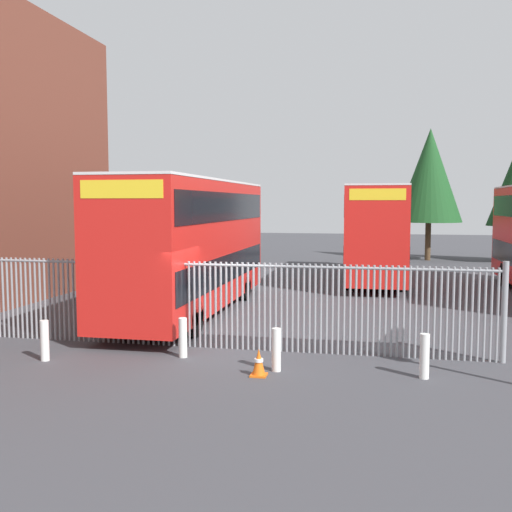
# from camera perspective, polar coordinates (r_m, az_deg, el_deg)

# --- Properties ---
(ground_plane) EXTENTS (100.00, 100.00, 0.00)m
(ground_plane) POSITION_cam_1_polar(r_m,az_deg,el_deg) (22.84, 2.04, -4.13)
(ground_plane) COLOR #3D3D42
(palisade_fence) EXTENTS (14.80, 0.14, 2.35)m
(palisade_fence) POSITION_cam_1_polar(r_m,az_deg,el_deg) (15.12, -5.71, -4.37)
(palisade_fence) COLOR gray
(palisade_fence) RESTS_ON ground
(double_decker_bus_near_gate) EXTENTS (2.54, 10.81, 4.42)m
(double_decker_bus_near_gate) POSITION_cam_1_polar(r_m,az_deg,el_deg) (19.66, -6.23, 1.46)
(double_decker_bus_near_gate) COLOR red
(double_decker_bus_near_gate) RESTS_ON ground
(double_decker_bus_behind_fence_right) EXTENTS (2.54, 10.81, 4.42)m
(double_decker_bus_behind_fence_right) POSITION_cam_1_polar(r_m,az_deg,el_deg) (28.53, 11.59, 2.51)
(double_decker_bus_behind_fence_right) COLOR red
(double_decker_bus_behind_fence_right) RESTS_ON ground
(bollard_near_left) EXTENTS (0.20, 0.20, 0.95)m
(bollard_near_left) POSITION_cam_1_polar(r_m,az_deg,el_deg) (14.75, -19.69, -7.68)
(bollard_near_left) COLOR silver
(bollard_near_left) RESTS_ON ground
(bollard_center_front) EXTENTS (0.20, 0.20, 0.95)m
(bollard_center_front) POSITION_cam_1_polar(r_m,az_deg,el_deg) (14.30, -7.05, -7.81)
(bollard_center_front) COLOR silver
(bollard_center_front) RESTS_ON ground
(bollard_near_right) EXTENTS (0.20, 0.20, 0.95)m
(bollard_near_right) POSITION_cam_1_polar(r_m,az_deg,el_deg) (13.07, 1.97, -9.01)
(bollard_near_right) COLOR silver
(bollard_near_right) RESTS_ON ground
(bollard_far_right) EXTENTS (0.20, 0.20, 0.95)m
(bollard_far_right) POSITION_cam_1_polar(r_m,az_deg,el_deg) (13.02, 15.92, -9.26)
(bollard_far_right) COLOR silver
(bollard_far_right) RESTS_ON ground
(traffic_cone_by_gate) EXTENTS (0.34, 0.34, 0.59)m
(traffic_cone_by_gate) POSITION_cam_1_polar(r_m,az_deg,el_deg) (12.75, 0.27, -10.23)
(traffic_cone_by_gate) COLOR orange
(traffic_cone_by_gate) RESTS_ON ground
(tree_tall_back) EXTENTS (4.16, 4.16, 8.41)m
(tree_tall_back) POSITION_cam_1_polar(r_m,az_deg,el_deg) (39.61, 16.38, 7.44)
(tree_tall_back) COLOR #4C3823
(tree_tall_back) RESTS_ON ground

